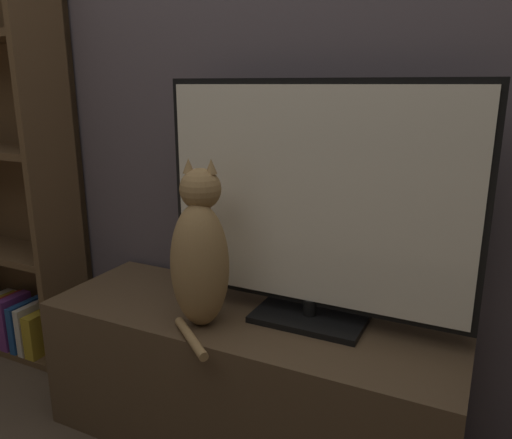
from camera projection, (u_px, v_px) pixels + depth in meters
wall_back at (284, 60)px, 1.69m from camera, size 4.80×0.05×2.60m
tv_stand at (247, 379)px, 1.72m from camera, size 1.39×0.48×0.48m
tv at (313, 206)px, 1.52m from camera, size 0.99×0.21×0.76m
cat at (200, 255)px, 1.54m from camera, size 0.25×0.31×0.53m
bookshelf at (8, 176)px, 2.24m from camera, size 0.70×0.28×1.89m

